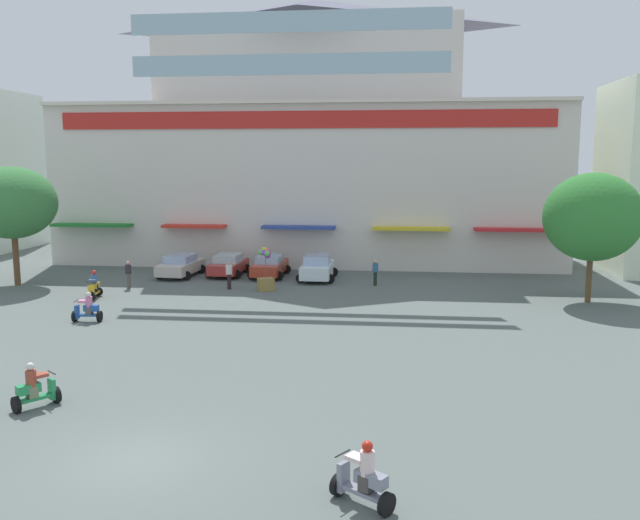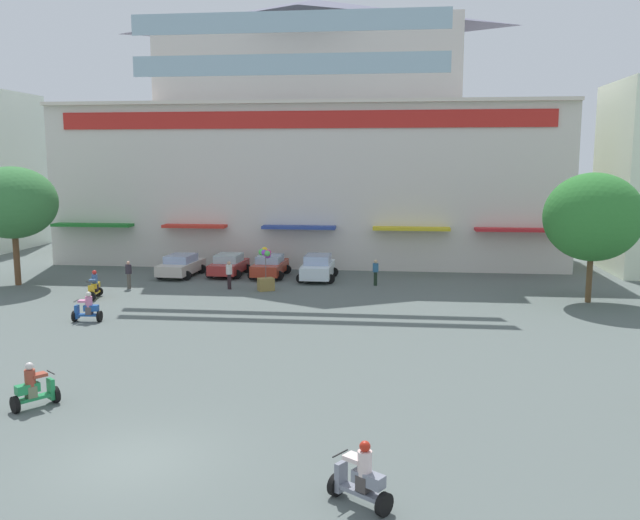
{
  "view_description": "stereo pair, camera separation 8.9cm",
  "coord_description": "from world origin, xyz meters",
  "px_view_note": "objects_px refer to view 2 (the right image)",
  "views": [
    {
      "loc": [
        6.39,
        -15.28,
        7.58
      ],
      "look_at": [
        2.52,
        19.48,
        2.3
      ],
      "focal_mm": 37.21,
      "sensor_mm": 36.0,
      "label": 1
    },
    {
      "loc": [
        6.48,
        -15.27,
        7.58
      ],
      "look_at": [
        2.52,
        19.48,
        2.3
      ],
      "focal_mm": 37.21,
      "sensor_mm": 36.0,
      "label": 2
    }
  ],
  "objects_px": {
    "parked_car_1": "(229,265)",
    "parked_car_2": "(270,266)",
    "pedestrian_0": "(376,271)",
    "scooter_rider_4": "(34,389)",
    "scooter_rider_5": "(87,309)",
    "scooter_rider_1": "(361,479)",
    "pedestrian_1": "(229,273)",
    "plaza_tree_1": "(593,217)",
    "pedestrian_2": "(129,273)",
    "balloon_vendor_cart": "(266,271)",
    "plaza_tree_0": "(13,203)",
    "parked_car_3": "(318,267)",
    "scooter_rider_3": "(94,287)",
    "parked_car_0": "(181,265)"
  },
  "relations": [
    {
      "from": "plaza_tree_0",
      "to": "parked_car_2",
      "type": "relative_size",
      "value": 1.75
    },
    {
      "from": "pedestrian_1",
      "to": "parked_car_3",
      "type": "bearing_deg",
      "value": 37.21
    },
    {
      "from": "plaza_tree_1",
      "to": "scooter_rider_1",
      "type": "xyz_separation_m",
      "value": [
        -11.06,
        -22.69,
        -3.96
      ]
    },
    {
      "from": "parked_car_3",
      "to": "balloon_vendor_cart",
      "type": "xyz_separation_m",
      "value": [
        -2.61,
        -3.88,
        0.37
      ]
    },
    {
      "from": "pedestrian_2",
      "to": "plaza_tree_0",
      "type": "bearing_deg",
      "value": 177.19
    },
    {
      "from": "scooter_rider_5",
      "to": "parked_car_2",
      "type": "bearing_deg",
      "value": 64.16
    },
    {
      "from": "plaza_tree_1",
      "to": "balloon_vendor_cart",
      "type": "distance_m",
      "value": 18.24
    },
    {
      "from": "scooter_rider_5",
      "to": "balloon_vendor_cart",
      "type": "xyz_separation_m",
      "value": [
        6.95,
        8.37,
        0.58
      ]
    },
    {
      "from": "parked_car_1",
      "to": "scooter_rider_5",
      "type": "xyz_separation_m",
      "value": [
        -3.51,
        -13.15,
        -0.13
      ]
    },
    {
      "from": "plaza_tree_0",
      "to": "parked_car_2",
      "type": "xyz_separation_m",
      "value": [
        14.83,
        4.58,
        -4.31
      ]
    },
    {
      "from": "scooter_rider_1",
      "to": "pedestrian_1",
      "type": "relative_size",
      "value": 0.92
    },
    {
      "from": "parked_car_1",
      "to": "scooter_rider_4",
      "type": "height_order",
      "value": "scooter_rider_4"
    },
    {
      "from": "parked_car_1",
      "to": "parked_car_2",
      "type": "relative_size",
      "value": 0.97
    },
    {
      "from": "parked_car_2",
      "to": "plaza_tree_1",
      "type": "bearing_deg",
      "value": -17.43
    },
    {
      "from": "scooter_rider_1",
      "to": "pedestrian_1",
      "type": "distance_m",
      "value": 25.7
    },
    {
      "from": "parked_car_1",
      "to": "parked_car_3",
      "type": "xyz_separation_m",
      "value": [
        6.05,
        -0.9,
        0.08
      ]
    },
    {
      "from": "scooter_rider_3",
      "to": "balloon_vendor_cart",
      "type": "height_order",
      "value": "balloon_vendor_cart"
    },
    {
      "from": "parked_car_2",
      "to": "scooter_rider_4",
      "type": "distance_m",
      "value": 23.94
    },
    {
      "from": "parked_car_2",
      "to": "pedestrian_1",
      "type": "bearing_deg",
      "value": -109.8
    },
    {
      "from": "plaza_tree_0",
      "to": "parked_car_3",
      "type": "distance_m",
      "value": 18.96
    },
    {
      "from": "parked_car_2",
      "to": "scooter_rider_3",
      "type": "xyz_separation_m",
      "value": [
        -8.33,
        -7.95,
        -0.08
      ]
    },
    {
      "from": "pedestrian_1",
      "to": "parked_car_0",
      "type": "bearing_deg",
      "value": 137.03
    },
    {
      "from": "parked_car_3",
      "to": "parked_car_2",
      "type": "bearing_deg",
      "value": 166.69
    },
    {
      "from": "plaza_tree_0",
      "to": "plaza_tree_1",
      "type": "distance_m",
      "value": 33.38
    },
    {
      "from": "scooter_rider_5",
      "to": "balloon_vendor_cart",
      "type": "distance_m",
      "value": 10.9
    },
    {
      "from": "parked_car_1",
      "to": "parked_car_2",
      "type": "distance_m",
      "value": 2.8
    },
    {
      "from": "parked_car_1",
      "to": "scooter_rider_5",
      "type": "relative_size",
      "value": 2.77
    },
    {
      "from": "plaza_tree_1",
      "to": "pedestrian_1",
      "type": "height_order",
      "value": "plaza_tree_1"
    },
    {
      "from": "scooter_rider_4",
      "to": "scooter_rider_5",
      "type": "xyz_separation_m",
      "value": [
        -3.45,
        10.75,
        -0.01
      ]
    },
    {
      "from": "plaza_tree_0",
      "to": "parked_car_2",
      "type": "bearing_deg",
      "value": 17.17
    },
    {
      "from": "pedestrian_0",
      "to": "pedestrian_1",
      "type": "distance_m",
      "value": 8.85
    },
    {
      "from": "pedestrian_1",
      "to": "balloon_vendor_cart",
      "type": "xyz_separation_m",
      "value": [
        2.25,
        -0.2,
        0.23
      ]
    },
    {
      "from": "scooter_rider_5",
      "to": "balloon_vendor_cart",
      "type": "height_order",
      "value": "balloon_vendor_cart"
    },
    {
      "from": "pedestrian_2",
      "to": "scooter_rider_4",
      "type": "bearing_deg",
      "value": -75.86
    },
    {
      "from": "parked_car_2",
      "to": "pedestrian_0",
      "type": "bearing_deg",
      "value": -18.26
    },
    {
      "from": "scooter_rider_1",
      "to": "pedestrian_2",
      "type": "xyz_separation_m",
      "value": [
        -15.06,
        23.56,
        0.3
      ]
    },
    {
      "from": "scooter_rider_1",
      "to": "scooter_rider_4",
      "type": "height_order",
      "value": "scooter_rider_1"
    },
    {
      "from": "scooter_rider_3",
      "to": "pedestrian_2",
      "type": "bearing_deg",
      "value": 76.36
    },
    {
      "from": "parked_car_3",
      "to": "pedestrian_0",
      "type": "height_order",
      "value": "parked_car_3"
    },
    {
      "from": "plaza_tree_1",
      "to": "pedestrian_0",
      "type": "xyz_separation_m",
      "value": [
        -11.54,
        3.51,
        -3.69
      ]
    },
    {
      "from": "scooter_rider_1",
      "to": "parked_car_1",
      "type": "bearing_deg",
      "value": 109.71
    },
    {
      "from": "parked_car_1",
      "to": "scooter_rider_4",
      "type": "xyz_separation_m",
      "value": [
        -0.06,
        -23.9,
        -0.12
      ]
    },
    {
      "from": "scooter_rider_1",
      "to": "scooter_rider_4",
      "type": "relative_size",
      "value": 1.05
    },
    {
      "from": "scooter_rider_4",
      "to": "balloon_vendor_cart",
      "type": "distance_m",
      "value": 19.45
    },
    {
      "from": "scooter_rider_3",
      "to": "scooter_rider_5",
      "type": "distance_m",
      "value": 5.46
    },
    {
      "from": "plaza_tree_0",
      "to": "scooter_rider_5",
      "type": "distance_m",
      "value": 12.79
    },
    {
      "from": "plaza_tree_0",
      "to": "pedestrian_2",
      "type": "distance_m",
      "value": 8.32
    },
    {
      "from": "pedestrian_0",
      "to": "pedestrian_1",
      "type": "bearing_deg",
      "value": -165.91
    },
    {
      "from": "plaza_tree_0",
      "to": "pedestrian_1",
      "type": "relative_size",
      "value": 4.32
    },
    {
      "from": "scooter_rider_5",
      "to": "pedestrian_0",
      "type": "distance_m",
      "value": 17.07
    }
  ]
}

